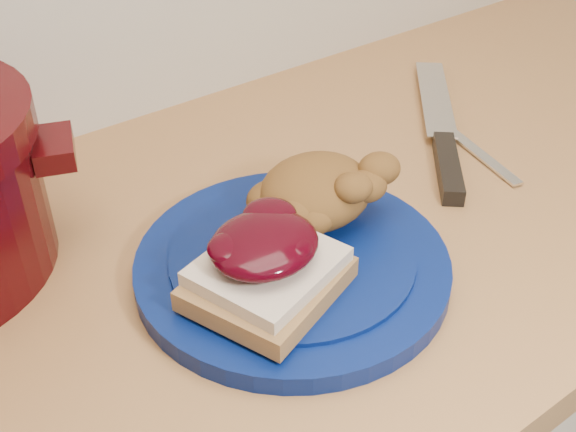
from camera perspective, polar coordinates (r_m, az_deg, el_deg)
plate at (r=0.67m, az=0.34°, el=-3.91°), size 0.35×0.35×0.02m
sandwich at (r=0.60m, az=-1.73°, el=-3.88°), size 0.15×0.14×0.06m
stuffing_mound at (r=0.69m, az=2.18°, el=1.99°), size 0.14×0.13×0.06m
chef_knife at (r=0.86m, az=12.24°, el=5.41°), size 0.24×0.27×0.02m
butter_knife at (r=0.88m, az=14.19°, el=5.37°), size 0.05×0.18×0.00m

